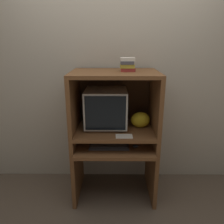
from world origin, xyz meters
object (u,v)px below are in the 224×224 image
crt_monitor (106,108)px  mouse (135,146)px  book_stack (128,65)px  snack_bag (140,120)px  keyboard (109,146)px

crt_monitor → mouse: 0.51m
crt_monitor → mouse: (0.31, -0.20, -0.35)m
book_stack → snack_bag: bearing=13.6°
keyboard → book_stack: 0.85m
crt_monitor → book_stack: 0.51m
snack_bag → keyboard: bearing=-152.0°
mouse → book_stack: size_ratio=0.43×
crt_monitor → keyboard: (0.04, -0.21, -0.36)m
crt_monitor → snack_bag: bearing=-4.9°
crt_monitor → book_stack: book_stack is taller
crt_monitor → keyboard: crt_monitor is taller
mouse → crt_monitor: bearing=146.7°
mouse → snack_bag: 0.29m
mouse → snack_bag: bearing=70.2°
crt_monitor → mouse: bearing=-33.3°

